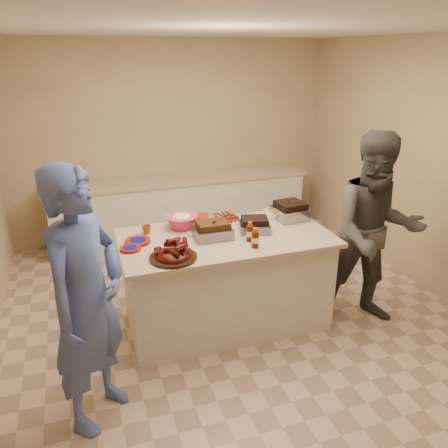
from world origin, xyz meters
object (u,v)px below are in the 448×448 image
object	(u,v)px
guest_gray	(363,317)
coleslaw_bowl	(182,228)
bbq_bottle_b	(250,241)
mustard_bottle	(193,230)
plastic_cup	(147,234)
rib_platter	(173,258)
bbq_bottle_a	(255,247)
island	(226,321)
roasting_pan	(290,219)
guest_blue	(102,411)

from	to	relation	value
guest_gray	coleslaw_bowl	bearing A→B (deg)	176.46
bbq_bottle_b	mustard_bottle	xyz separation A→B (m)	(-0.41, 0.42, 0.00)
bbq_bottle_b	plastic_cup	bearing A→B (deg)	150.68
bbq_bottle_b	plastic_cup	distance (m)	0.97
coleslaw_bowl	rib_platter	bearing A→B (deg)	-110.59
bbq_bottle_b	guest_gray	distance (m)	1.51
bbq_bottle_b	plastic_cup	world-z (taller)	bbq_bottle_b
rib_platter	plastic_cup	bearing A→B (deg)	100.78
rib_platter	bbq_bottle_a	bearing A→B (deg)	-1.74
island	plastic_cup	distance (m)	1.19
roasting_pan	guest_blue	distance (m)	2.46
plastic_cup	guest_blue	world-z (taller)	plastic_cup
mustard_bottle	guest_blue	xyz separation A→B (m)	(-1.03, -1.05, -0.93)
island	guest_blue	bearing A→B (deg)	-146.57
plastic_cup	mustard_bottle	bearing A→B (deg)	-6.65
roasting_pan	guest_gray	size ratio (longest dim) A/B	0.16
roasting_pan	mustard_bottle	xyz separation A→B (m)	(-1.01, 0.04, 0.00)
plastic_cup	guest_blue	xyz separation A→B (m)	(-0.60, -1.10, -0.93)
bbq_bottle_a	mustard_bottle	size ratio (longest dim) A/B	1.42
bbq_bottle_b	coleslaw_bowl	bearing A→B (deg)	134.45
guest_blue	island	bearing A→B (deg)	-18.62
rib_platter	coleslaw_bowl	distance (m)	0.67
plastic_cup	guest_gray	size ratio (longest dim) A/B	0.05
bbq_bottle_b	plastic_cup	xyz separation A→B (m)	(-0.84, 0.47, 0.00)
island	rib_platter	distance (m)	1.13
mustard_bottle	guest_gray	bearing A→B (deg)	-22.37
bbq_bottle_a	guest_blue	world-z (taller)	bbq_bottle_a
bbq_bottle_b	guest_gray	world-z (taller)	bbq_bottle_b
coleslaw_bowl	guest_blue	bearing A→B (deg)	-129.76
plastic_cup	bbq_bottle_a	bearing A→B (deg)	-36.48
coleslaw_bowl	plastic_cup	xyz separation A→B (m)	(-0.35, -0.03, 0.00)
plastic_cup	guest_gray	distance (m)	2.33
mustard_bottle	plastic_cup	world-z (taller)	mustard_bottle
roasting_pan	plastic_cup	bearing A→B (deg)	172.26
roasting_pan	plastic_cup	world-z (taller)	roasting_pan
rib_platter	coleslaw_bowl	size ratio (longest dim) A/B	1.28
island	bbq_bottle_b	xyz separation A→B (m)	(0.16, -0.18, 0.93)
rib_platter	island	bearing A→B (deg)	28.04
rib_platter	roasting_pan	xyz separation A→B (m)	(1.33, 0.51, -0.00)
bbq_bottle_a	guest_blue	distance (m)	1.77
bbq_bottle_a	bbq_bottle_b	size ratio (longest dim) A/B	0.98
mustard_bottle	guest_blue	distance (m)	1.74
bbq_bottle_a	coleslaw_bowl	bearing A→B (deg)	126.87
island	plastic_cup	xyz separation A→B (m)	(-0.68, 0.29, 0.93)
island	bbq_bottle_a	bearing A→B (deg)	-63.56
roasting_pan	guest_gray	world-z (taller)	roasting_pan
mustard_bottle	coleslaw_bowl	bearing A→B (deg)	136.27
island	coleslaw_bowl	world-z (taller)	coleslaw_bowl
island	guest_blue	size ratio (longest dim) A/B	1.03
island	mustard_bottle	world-z (taller)	mustard_bottle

